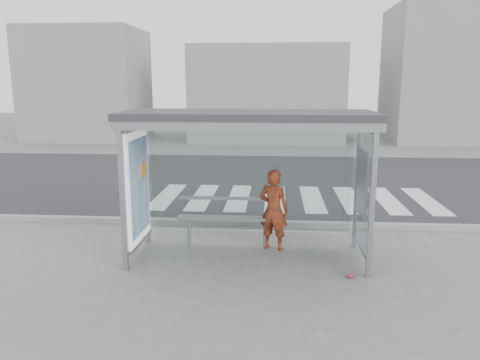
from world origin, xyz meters
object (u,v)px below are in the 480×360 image
Objects in this scene: person at (274,210)px; bench at (227,218)px; soda_can at (351,276)px; bus_shelter at (227,148)px.

person is 0.91m from bench.
soda_can is at bearing 152.75° from person.
person is 1.93m from soda_can.
bus_shelter is at bearing 158.74° from soda_can.
bus_shelter reaches higher than bench.
person is at bearing 29.36° from bus_shelter.
bus_shelter is 32.57× the size of soda_can.
bench is 2.58m from soda_can.
person is 0.82× the size of bench.
soda_can is (2.08, -0.81, -1.95)m from bus_shelter.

